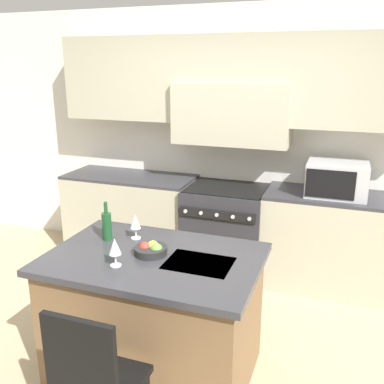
# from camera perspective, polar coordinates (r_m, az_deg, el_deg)

# --- Properties ---
(ground_plane) EXTENTS (10.00, 10.00, 0.00)m
(ground_plane) POSITION_cam_1_polar(r_m,az_deg,el_deg) (3.34, -4.00, -22.83)
(ground_plane) COLOR tan
(back_cabinetry) EXTENTS (10.00, 0.46, 2.70)m
(back_cabinetry) POSITION_cam_1_polar(r_m,az_deg,el_deg) (4.46, 5.80, 9.90)
(back_cabinetry) COLOR silver
(back_cabinetry) RESTS_ON ground_plane
(back_counter) EXTENTS (3.66, 0.62, 0.95)m
(back_counter) POSITION_cam_1_polar(r_m,az_deg,el_deg) (4.50, 4.61, -4.84)
(back_counter) COLOR #B2AD93
(back_counter) RESTS_ON ground_plane
(range_stove) EXTENTS (0.81, 0.70, 0.93)m
(range_stove) POSITION_cam_1_polar(r_m,az_deg,el_deg) (4.49, 4.54, -5.06)
(range_stove) COLOR #2D2D33
(range_stove) RESTS_ON ground_plane
(microwave) EXTENTS (0.54, 0.45, 0.31)m
(microwave) POSITION_cam_1_polar(r_m,az_deg,el_deg) (4.18, 18.74, 1.67)
(microwave) COLOR #B7B7BC
(microwave) RESTS_ON back_counter
(kitchen_island) EXTENTS (1.42, 0.96, 0.90)m
(kitchen_island) POSITION_cam_1_polar(r_m,az_deg,el_deg) (3.10, -4.93, -15.97)
(kitchen_island) COLOR brown
(kitchen_island) RESTS_ON ground_plane
(island_chair) EXTENTS (0.42, 0.40, 0.97)m
(island_chair) POSITION_cam_1_polar(r_m,az_deg,el_deg) (2.48, -12.94, -23.25)
(island_chair) COLOR black
(island_chair) RESTS_ON ground_plane
(wine_bottle) EXTENTS (0.07, 0.07, 0.28)m
(wine_bottle) POSITION_cam_1_polar(r_m,az_deg,el_deg) (3.15, -11.30, -4.37)
(wine_bottle) COLOR #194723
(wine_bottle) RESTS_ON kitchen_island
(wine_glass_near) EXTENTS (0.08, 0.08, 0.19)m
(wine_glass_near) POSITION_cam_1_polar(r_m,az_deg,el_deg) (2.73, -10.25, -7.28)
(wine_glass_near) COLOR white
(wine_glass_near) RESTS_ON kitchen_island
(wine_glass_far) EXTENTS (0.08, 0.08, 0.19)m
(wine_glass_far) POSITION_cam_1_polar(r_m,az_deg,el_deg) (3.12, -7.56, -4.01)
(wine_glass_far) COLOR white
(wine_glass_far) RESTS_ON kitchen_island
(fruit_bowl) EXTENTS (0.22, 0.22, 0.08)m
(fruit_bowl) POSITION_cam_1_polar(r_m,az_deg,el_deg) (2.90, -5.49, -7.63)
(fruit_bowl) COLOR black
(fruit_bowl) RESTS_ON kitchen_island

